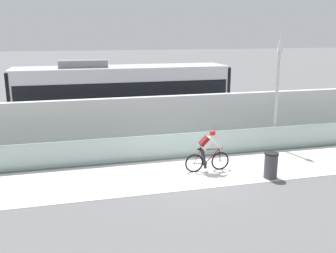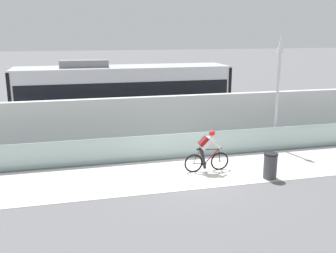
{
  "view_description": "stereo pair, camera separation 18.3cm",
  "coord_description": "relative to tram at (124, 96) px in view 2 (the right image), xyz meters",
  "views": [
    {
      "loc": [
        -4.35,
        -12.88,
        5.18
      ],
      "look_at": [
        -0.4,
        2.35,
        1.25
      ],
      "focal_mm": 40.55,
      "sensor_mm": 36.0,
      "label": 1
    },
    {
      "loc": [
        -4.18,
        -12.92,
        5.18
      ],
      "look_at": [
        -0.4,
        2.35,
        1.25
      ],
      "focal_mm": 40.55,
      "sensor_mm": 36.0,
      "label": 2
    }
  ],
  "objects": [
    {
      "name": "tram_rail_near",
      "position": [
        1.7,
        -0.72,
        -1.89
      ],
      "size": [
        32.0,
        0.08,
        0.01
      ],
      "primitive_type": "cube",
      "color": "#595654",
      "rests_on": "ground"
    },
    {
      "name": "glass_parapet",
      "position": [
        1.7,
        -5.0,
        -1.37
      ],
      "size": [
        32.0,
        0.05,
        1.04
      ],
      "primitive_type": "cube",
      "color": "#ADC6C1",
      "rests_on": "ground"
    },
    {
      "name": "bike_path_deck",
      "position": [
        1.7,
        -6.85,
        -1.89
      ],
      "size": [
        32.0,
        3.2,
        0.01
      ],
      "primitive_type": "cube",
      "color": "silver",
      "rests_on": "ground"
    },
    {
      "name": "trash_bin",
      "position": [
        4.22,
        -8.1,
        -1.41
      ],
      "size": [
        0.51,
        0.51,
        0.96
      ],
      "color": "#47474C",
      "rests_on": "ground"
    },
    {
      "name": "lamp_post_antenna",
      "position": [
        6.28,
        -4.7,
        1.4
      ],
      "size": [
        0.28,
        0.28,
        5.2
      ],
      "color": "gray",
      "rests_on": "ground"
    },
    {
      "name": "concrete_barrier_wall",
      "position": [
        1.7,
        -3.2,
        -0.72
      ],
      "size": [
        32.0,
        0.36,
        2.35
      ],
      "primitive_type": "cube",
      "color": "silver",
      "rests_on": "ground"
    },
    {
      "name": "tram",
      "position": [
        0.0,
        0.0,
        0.0
      ],
      "size": [
        11.06,
        2.54,
        3.81
      ],
      "color": "silver",
      "rests_on": "ground"
    },
    {
      "name": "tram_rail_far",
      "position": [
        1.7,
        0.72,
        -1.89
      ],
      "size": [
        32.0,
        0.08,
        0.01
      ],
      "primitive_type": "cube",
      "color": "#595654",
      "rests_on": "ground"
    },
    {
      "name": "cyclist_on_bike",
      "position": [
        2.23,
        -6.85,
        -1.09
      ],
      "size": [
        1.77,
        0.58,
        1.61
      ],
      "color": "black",
      "rests_on": "ground"
    },
    {
      "name": "ground_plane",
      "position": [
        1.7,
        -6.85,
        -1.89
      ],
      "size": [
        200.0,
        200.0,
        0.0
      ],
      "primitive_type": "plane",
      "color": "slate"
    }
  ]
}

